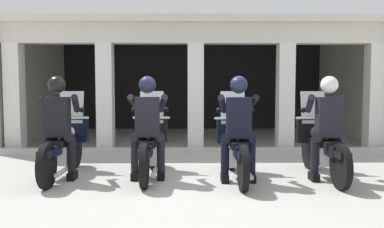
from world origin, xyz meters
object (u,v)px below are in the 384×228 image
at_px(motorcycle_far_left, 64,145).
at_px(motorcycle_center_left, 150,144).
at_px(police_officer_far_left, 58,119).
at_px(police_officer_far_right, 328,119).
at_px(motorcycle_center_right, 236,146).
at_px(motorcycle_far_right, 321,145).
at_px(police_officer_center_left, 148,119).
at_px(police_officer_center_right, 238,120).

bearing_deg(motorcycle_far_left, motorcycle_center_left, -5.56).
bearing_deg(police_officer_far_left, police_officer_far_right, -6.95).
distance_m(motorcycle_center_right, motorcycle_far_right, 1.36).
distance_m(motorcycle_center_left, motorcycle_center_right, 1.37).
distance_m(police_officer_far_left, motorcycle_center_right, 2.77).
bearing_deg(police_officer_center_left, police_officer_far_left, -175.32).
bearing_deg(police_officer_far_left, motorcycle_center_right, -2.99).
distance_m(police_officer_center_left, motorcycle_center_right, 1.44).
bearing_deg(police_officer_center_right, police_officer_far_right, 3.08).
bearing_deg(motorcycle_center_right, police_officer_center_right, -89.60).
distance_m(motorcycle_far_left, motorcycle_far_right, 4.09).
bearing_deg(police_officer_center_right, motorcycle_far_left, 171.20).
bearing_deg(motorcycle_far_left, police_officer_far_right, -10.90).
distance_m(police_officer_far_left, motorcycle_center_left, 1.46).
relative_size(motorcycle_far_left, motorcycle_center_left, 1.00).
height_order(police_officer_center_left, motorcycle_far_right, police_officer_center_left).
bearing_deg(motorcycle_far_right, police_officer_far_right, -87.46).
height_order(motorcycle_far_left, motorcycle_far_right, same).
height_order(motorcycle_far_right, police_officer_far_right, police_officer_far_right).
xyz_separation_m(motorcycle_center_right, police_officer_center_right, (-0.00, -0.28, 0.44)).
bearing_deg(police_officer_far_right, motorcycle_far_right, 92.54).
bearing_deg(motorcycle_center_right, motorcycle_far_right, 3.08).
height_order(motorcycle_far_left, police_officer_far_right, police_officer_far_right).
height_order(police_officer_far_left, motorcycle_center_left, police_officer_far_left).
bearing_deg(motorcycle_far_left, police_officer_center_left, -17.32).
bearing_deg(motorcycle_far_left, police_officer_far_left, -95.62).
distance_m(motorcycle_far_left, police_officer_center_right, 2.80).
relative_size(police_officer_center_right, police_officer_far_right, 1.00).
height_order(motorcycle_far_left, motorcycle_center_left, same).
bearing_deg(motorcycle_far_right, motorcycle_center_left, -179.47).
relative_size(police_officer_center_left, police_officer_center_right, 1.00).
distance_m(motorcycle_far_left, police_officer_far_right, 4.13).
xyz_separation_m(motorcycle_center_right, motorcycle_far_right, (1.36, 0.06, 0.00)).
xyz_separation_m(police_officer_far_left, motorcycle_center_right, (2.73, 0.11, -0.44)).
height_order(police_officer_center_left, police_officer_far_right, same).
xyz_separation_m(motorcycle_center_left, police_officer_center_right, (1.36, -0.45, 0.44)).
xyz_separation_m(motorcycle_far_right, police_officer_far_right, (-0.00, -0.28, 0.44)).
bearing_deg(police_officer_far_left, police_officer_center_left, -5.56).
distance_m(motorcycle_far_left, motorcycle_center_left, 1.36).
xyz_separation_m(motorcycle_center_left, motorcycle_far_right, (2.73, -0.11, 0.00)).
relative_size(police_officer_far_left, motorcycle_center_right, 0.78).
distance_m(motorcycle_far_right, police_officer_far_right, 0.52).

